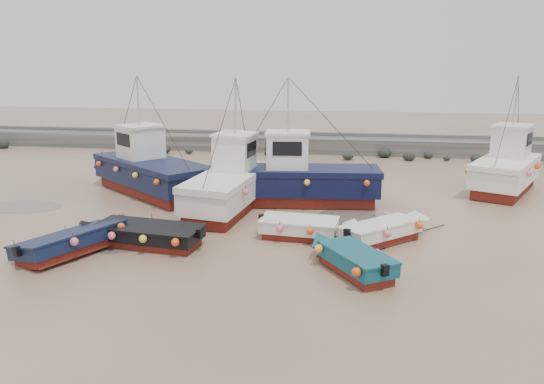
{
  "coord_description": "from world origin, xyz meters",
  "views": [
    {
      "loc": [
        5.92,
        -19.7,
        6.88
      ],
      "look_at": [
        2.2,
        2.55,
        1.4
      ],
      "focal_mm": 35.0,
      "sensor_mm": 36.0,
      "label": 1
    }
  ],
  "objects_px": {
    "dinghy_5": "(308,226)",
    "cabin_boat_2": "(294,178)",
    "dinghy_1": "(81,238)",
    "cabin_boat_1": "(232,181)",
    "dinghy_3": "(387,228)",
    "person": "(226,190)",
    "dinghy_4": "(140,232)",
    "dinghy_2": "(350,255)",
    "cabin_boat_0": "(146,169)",
    "cabin_boat_3": "(508,166)"
  },
  "relations": [
    {
      "from": "dinghy_1",
      "to": "dinghy_4",
      "type": "relative_size",
      "value": 0.93
    },
    {
      "from": "dinghy_1",
      "to": "person",
      "type": "bearing_deg",
      "value": 98.61
    },
    {
      "from": "cabin_boat_0",
      "to": "cabin_boat_1",
      "type": "xyz_separation_m",
      "value": [
        5.43,
        -2.53,
        0.04
      ]
    },
    {
      "from": "dinghy_3",
      "to": "cabin_boat_2",
      "type": "bearing_deg",
      "value": 175.89
    },
    {
      "from": "dinghy_1",
      "to": "dinghy_3",
      "type": "bearing_deg",
      "value": 39.17
    },
    {
      "from": "dinghy_3",
      "to": "cabin_boat_1",
      "type": "height_order",
      "value": "cabin_boat_1"
    },
    {
      "from": "dinghy_3",
      "to": "dinghy_4",
      "type": "distance_m",
      "value": 9.71
    },
    {
      "from": "dinghy_4",
      "to": "dinghy_5",
      "type": "relative_size",
      "value": 1.24
    },
    {
      "from": "cabin_boat_1",
      "to": "cabin_boat_2",
      "type": "xyz_separation_m",
      "value": [
        2.88,
        1.32,
        -0.01
      ]
    },
    {
      "from": "cabin_boat_3",
      "to": "cabin_boat_0",
      "type": "bearing_deg",
      "value": -143.98
    },
    {
      "from": "dinghy_2",
      "to": "cabin_boat_1",
      "type": "relative_size",
      "value": 0.46
    },
    {
      "from": "dinghy_5",
      "to": "cabin_boat_1",
      "type": "distance_m",
      "value": 5.83
    },
    {
      "from": "person",
      "to": "dinghy_4",
      "type": "bearing_deg",
      "value": 58.36
    },
    {
      "from": "dinghy_1",
      "to": "cabin_boat_0",
      "type": "xyz_separation_m",
      "value": [
        -1.29,
        9.43,
        0.76
      ]
    },
    {
      "from": "dinghy_4",
      "to": "cabin_boat_1",
      "type": "distance_m",
      "value": 6.31
    },
    {
      "from": "cabin_boat_2",
      "to": "dinghy_2",
      "type": "bearing_deg",
      "value": -167.03
    },
    {
      "from": "dinghy_2",
      "to": "cabin_boat_1",
      "type": "xyz_separation_m",
      "value": [
        -5.87,
        7.19,
        0.78
      ]
    },
    {
      "from": "dinghy_5",
      "to": "dinghy_4",
      "type": "bearing_deg",
      "value": -69.29
    },
    {
      "from": "dinghy_2",
      "to": "person",
      "type": "bearing_deg",
      "value": 89.11
    },
    {
      "from": "dinghy_5",
      "to": "cabin_boat_2",
      "type": "bearing_deg",
      "value": -161.98
    },
    {
      "from": "cabin_boat_2",
      "to": "cabin_boat_3",
      "type": "height_order",
      "value": "same"
    },
    {
      "from": "cabin_boat_3",
      "to": "person",
      "type": "distance_m",
      "value": 15.67
    },
    {
      "from": "dinghy_1",
      "to": "person",
      "type": "relative_size",
      "value": 3.28
    },
    {
      "from": "dinghy_1",
      "to": "cabin_boat_2",
      "type": "xyz_separation_m",
      "value": [
        7.02,
        8.22,
        0.79
      ]
    },
    {
      "from": "dinghy_5",
      "to": "dinghy_2",
      "type": "bearing_deg",
      "value": 34.22
    },
    {
      "from": "dinghy_1",
      "to": "cabin_boat_1",
      "type": "relative_size",
      "value": 0.6
    },
    {
      "from": "dinghy_3",
      "to": "cabin_boat_3",
      "type": "distance_m",
      "value": 12.16
    },
    {
      "from": "dinghy_1",
      "to": "dinghy_2",
      "type": "relative_size",
      "value": 1.32
    },
    {
      "from": "dinghy_4",
      "to": "cabin_boat_0",
      "type": "bearing_deg",
      "value": 28.01
    },
    {
      "from": "dinghy_2",
      "to": "person",
      "type": "height_order",
      "value": "dinghy_2"
    },
    {
      "from": "dinghy_3",
      "to": "dinghy_5",
      "type": "distance_m",
      "value": 3.14
    },
    {
      "from": "dinghy_5",
      "to": "person",
      "type": "distance_m",
      "value": 9.33
    },
    {
      "from": "dinghy_2",
      "to": "dinghy_5",
      "type": "xyz_separation_m",
      "value": [
        -1.75,
        3.14,
        -0.0
      ]
    },
    {
      "from": "dinghy_1",
      "to": "cabin_boat_0",
      "type": "distance_m",
      "value": 9.55
    },
    {
      "from": "cabin_boat_1",
      "to": "dinghy_4",
      "type": "bearing_deg",
      "value": -105.7
    },
    {
      "from": "dinghy_4",
      "to": "dinghy_2",
      "type": "bearing_deg",
      "value": -92.21
    },
    {
      "from": "cabin_boat_0",
      "to": "person",
      "type": "height_order",
      "value": "cabin_boat_0"
    },
    {
      "from": "dinghy_1",
      "to": "cabin_boat_1",
      "type": "height_order",
      "value": "cabin_boat_1"
    },
    {
      "from": "dinghy_1",
      "to": "cabin_boat_1",
      "type": "distance_m",
      "value": 8.09
    },
    {
      "from": "dinghy_2",
      "to": "cabin_boat_3",
      "type": "bearing_deg",
      "value": 23.78
    },
    {
      "from": "cabin_boat_0",
      "to": "cabin_boat_2",
      "type": "xyz_separation_m",
      "value": [
        8.31,
        -1.21,
        0.03
      ]
    },
    {
      "from": "dinghy_3",
      "to": "person",
      "type": "distance_m",
      "value": 11.27
    },
    {
      "from": "dinghy_2",
      "to": "dinghy_1",
      "type": "bearing_deg",
      "value": 143.95
    },
    {
      "from": "cabin_boat_0",
      "to": "cabin_boat_2",
      "type": "height_order",
      "value": "same"
    },
    {
      "from": "dinghy_2",
      "to": "cabin_boat_0",
      "type": "bearing_deg",
      "value": 104.92
    },
    {
      "from": "cabin_boat_2",
      "to": "person",
      "type": "bearing_deg",
      "value": 55.09
    },
    {
      "from": "cabin_boat_1",
      "to": "cabin_boat_2",
      "type": "distance_m",
      "value": 3.17
    },
    {
      "from": "dinghy_4",
      "to": "cabin_boat_0",
      "type": "distance_m",
      "value": 8.99
    },
    {
      "from": "dinghy_1",
      "to": "dinghy_4",
      "type": "xyz_separation_m",
      "value": [
        1.89,
        1.06,
        -0.0
      ]
    },
    {
      "from": "dinghy_2",
      "to": "cabin_boat_0",
      "type": "xyz_separation_m",
      "value": [
        -11.3,
        9.73,
        0.74
      ]
    }
  ]
}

